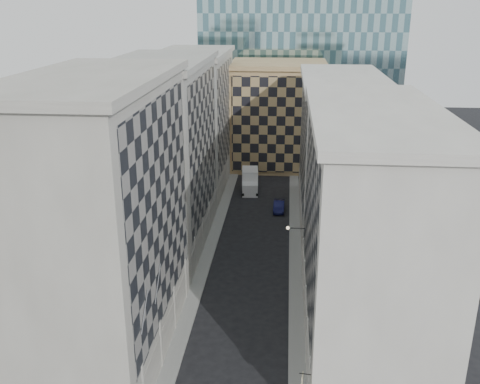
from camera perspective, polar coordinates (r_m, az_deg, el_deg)
The scene contains 14 objects.
sidewalk_west at distance 65.45m, azimuth -3.36°, elevation -6.38°, with size 1.50×100.00×0.15m, color gray.
sidewalk_east at distance 64.84m, azimuth 5.92°, elevation -6.72°, with size 1.50×100.00×0.15m, color gray.
bldg_left_a at distance 45.10m, azimuth -14.30°, elevation -3.06°, with size 10.80×22.80×23.70m.
bldg_left_b at distance 65.24m, azimuth -8.08°, elevation 3.95°, with size 10.80×22.80×22.70m.
bldg_left_c at distance 86.30m, azimuth -4.82°, elevation 7.58°, with size 10.80×22.80×21.70m.
bldg_right_a at distance 47.44m, azimuth 13.32°, elevation -3.79°, with size 10.80×26.80×20.70m.
bldg_right_b at distance 72.98m, azimuth 10.56°, elevation 4.29°, with size 10.80×28.80×19.70m.
tan_block at distance 97.97m, azimuth 4.02°, elevation 8.22°, with size 16.80×14.80×18.80m.
church_tower at distance 110.21m, azimuth 3.33°, elevation 18.68°, with size 7.20×7.20×51.50m.
flagpoles_left at distance 41.11m, azimuth -9.42°, elevation -10.98°, with size 0.10×6.33×2.33m.
bracket_lamp at distance 56.81m, azimuth 5.30°, elevation -3.84°, with size 1.98×0.36×0.36m.
box_truck at distance 85.72m, azimuth 1.07°, elevation 1.08°, with size 2.98×6.36×3.39m.
dark_car at distance 77.81m, azimuth 4.17°, elevation -1.52°, with size 1.56×4.48×1.47m, color #10133E.
shop_sign at distance 39.92m, azimuth 6.69°, elevation -19.16°, with size 0.87×0.76×0.84m.
Camera 1 is at (3.80, -28.13, 28.76)m, focal length 40.00 mm.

